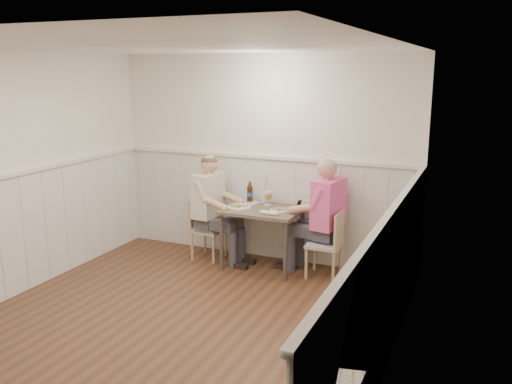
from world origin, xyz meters
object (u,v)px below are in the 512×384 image
Objects in this scene: man_in_pink at (324,226)px; beer_bottle at (250,193)px; chair_right at (328,241)px; diner_cream at (211,216)px; grass_vase at (265,190)px; chair_left at (205,226)px; dining_table at (263,217)px.

man_in_pink is 5.46× the size of beer_bottle.
diner_cream is (-1.54, -0.02, 0.14)m from chair_right.
chair_left is at bearing -163.80° from grass_vase.
man_in_pink is 3.72× the size of grass_vase.
diner_cream reaches higher than beer_bottle.
chair_right is at bearing -12.66° from beer_bottle.
chair_left is (-1.65, 0.02, -0.01)m from chair_right.
diner_cream is at bearing -146.93° from beer_bottle.
beer_bottle is (-1.05, 0.20, 0.26)m from man_in_pink.
man_in_pink is at bearing -12.32° from grass_vase.
grass_vase is at bearing 22.30° from diner_cream.
man_in_pink is 1.10m from beer_bottle.
chair_left is 0.20m from diner_cream.
chair_right is at bearing -14.59° from grass_vase.
man_in_pink reaches higher than chair_left.
man_in_pink is (-0.07, 0.05, 0.16)m from chair_right.
chair_left is 2.03× the size of grass_vase.
chair_right is 3.07× the size of beer_bottle.
man_in_pink is 0.92m from grass_vase.
grass_vase is at bearing 107.04° from dining_table.
diner_cream reaches higher than grass_vase.
man_in_pink is 1.47m from diner_cream.
grass_vase is at bearing 16.20° from chair_left.
beer_bottle is 0.68× the size of grass_vase.
chair_right is 0.18m from man_in_pink.
grass_vase reaches higher than chair_right.
grass_vase reaches higher than chair_left.
diner_cream is at bearing -177.14° from man_in_pink.
beer_bottle is at bearing 167.34° from chair_right.
chair_left is 0.56× the size of diner_cream.
dining_table is 0.86m from chair_right.
man_in_pink reaches higher than chair_right.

